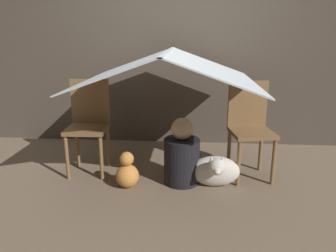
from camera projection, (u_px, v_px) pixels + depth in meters
The scene contains 8 objects.
ground_plane at pixel (166, 185), 3.03m from camera, with size 8.80×8.80×0.00m, color #7A6651.
wall_back at pixel (175, 42), 3.90m from camera, with size 7.00×0.05×2.50m.
chair_left at pixel (89, 122), 3.23m from camera, with size 0.40×0.40×0.92m.
chair_right at pixel (250, 125), 3.12m from camera, with size 0.44×0.44×0.92m.
sheet_canopy at pixel (168, 67), 2.95m from camera, with size 1.58×1.49×0.29m.
person_front at pixel (182, 156), 3.02m from camera, with size 0.33×0.33×0.63m.
dog at pixel (215, 170), 2.96m from camera, with size 0.45×0.37×0.35m.
plush_toy at pixel (127, 173), 2.96m from camera, with size 0.21×0.21×0.34m.
Camera 1 is at (0.23, -2.75, 1.37)m, focal length 35.00 mm.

